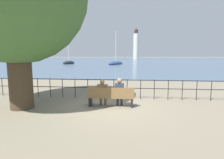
# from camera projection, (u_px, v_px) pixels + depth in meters

# --- Properties ---
(ground_plane) EXTENTS (1000.00, 1000.00, 0.00)m
(ground_plane) POSITION_uv_depth(u_px,v_px,m) (111.00, 106.00, 8.03)
(ground_plane) COLOR #7A705B
(harbor_water) EXTENTS (600.00, 300.00, 0.01)m
(harbor_water) POSITION_uv_depth(u_px,v_px,m) (128.00, 59.00, 164.41)
(harbor_water) COLOR #47607A
(harbor_water) RESTS_ON ground_plane
(park_bench) EXTENTS (2.11, 0.45, 0.90)m
(park_bench) POSITION_uv_depth(u_px,v_px,m) (111.00, 97.00, 7.91)
(park_bench) COLOR brown
(park_bench) RESTS_ON ground_plane
(seated_person_left) EXTENTS (0.47, 0.35, 1.23)m
(seated_person_left) POSITION_uv_depth(u_px,v_px,m) (103.00, 91.00, 7.99)
(seated_person_left) COLOR brown
(seated_person_left) RESTS_ON ground_plane
(seated_person_right) EXTENTS (0.41, 0.35, 1.31)m
(seated_person_right) POSITION_uv_depth(u_px,v_px,m) (119.00, 91.00, 7.91)
(seated_person_right) COLOR #2D3347
(seated_person_right) RESTS_ON ground_plane
(promenade_railing) EXTENTS (15.85, 0.04, 1.05)m
(promenade_railing) POSITION_uv_depth(u_px,v_px,m) (114.00, 86.00, 9.43)
(promenade_railing) COLOR black
(promenade_railing) RESTS_ON ground_plane
(sailboat_1) EXTENTS (5.01, 9.16, 9.67)m
(sailboat_1) POSITION_uv_depth(u_px,v_px,m) (116.00, 63.00, 49.48)
(sailboat_1) COLOR navy
(sailboat_1) RESTS_ON ground_plane
(sailboat_2) EXTENTS (3.43, 5.44, 12.73)m
(sailboat_2) POSITION_uv_depth(u_px,v_px,m) (69.00, 63.00, 52.36)
(sailboat_2) COLOR black
(sailboat_2) RESTS_ON ground_plane
(harbor_lighthouse) EXTENTS (4.23, 4.23, 24.58)m
(harbor_lighthouse) POSITION_uv_depth(u_px,v_px,m) (136.00, 45.00, 140.74)
(harbor_lighthouse) COLOR beige
(harbor_lighthouse) RESTS_ON ground_plane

